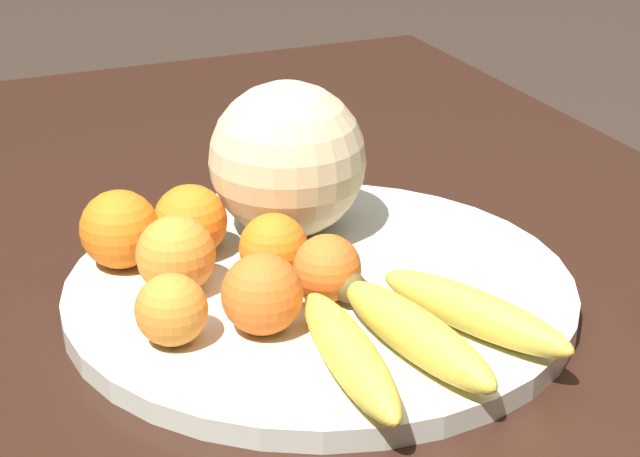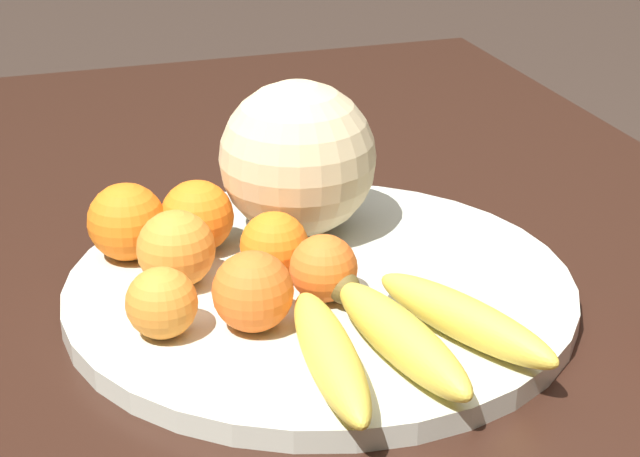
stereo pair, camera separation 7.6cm
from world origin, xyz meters
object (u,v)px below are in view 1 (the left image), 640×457
(banana_bunch, at_px, (411,332))
(orange_front_left, at_px, (327,268))
(orange_front_right, at_px, (176,255))
(kitchen_table, at_px, (348,359))
(orange_side_extra, at_px, (190,221))
(orange_back_right, at_px, (171,310))
(fruit_bowl, at_px, (320,289))
(orange_mid_center, at_px, (120,229))
(melon, at_px, (288,159))
(orange_back_left, at_px, (274,247))
(orange_top_small, at_px, (262,294))

(banana_bunch, height_order, orange_front_left, orange_front_left)
(banana_bunch, bearing_deg, orange_front_right, -150.95)
(kitchen_table, xyz_separation_m, orange_side_extra, (0.05, 0.13, 0.15))
(orange_back_right, relative_size, orange_side_extra, 0.85)
(fruit_bowl, bearing_deg, orange_mid_center, 57.32)
(melon, height_order, orange_front_right, melon)
(kitchen_table, height_order, orange_back_right, orange_back_right)
(orange_front_right, bearing_deg, banana_bunch, -141.53)
(orange_back_right, bearing_deg, orange_mid_center, 1.96)
(orange_mid_center, distance_m, orange_back_left, 0.14)
(melon, bearing_deg, orange_front_left, 172.03)
(fruit_bowl, xyz_separation_m, melon, (0.11, -0.01, 0.08))
(kitchen_table, distance_m, orange_front_left, 0.17)
(orange_side_extra, bearing_deg, kitchen_table, -111.47)
(kitchen_table, relative_size, orange_side_extra, 22.00)
(fruit_bowl, xyz_separation_m, orange_front_left, (-0.03, 0.01, 0.04))
(banana_bunch, height_order, orange_top_small, orange_top_small)
(orange_side_extra, bearing_deg, orange_mid_center, 85.99)
(melon, height_order, orange_side_extra, melon)
(fruit_bowl, height_order, orange_side_extra, orange_side_extra)
(fruit_bowl, relative_size, banana_bunch, 2.18)
(orange_mid_center, bearing_deg, melon, -87.12)
(banana_bunch, distance_m, orange_mid_center, 0.29)
(melon, height_order, orange_mid_center, melon)
(fruit_bowl, relative_size, orange_back_right, 7.76)
(fruit_bowl, bearing_deg, orange_side_extra, 43.49)
(melon, distance_m, orange_back_left, 0.11)
(orange_side_extra, bearing_deg, orange_back_right, 157.76)
(fruit_bowl, bearing_deg, kitchen_table, -49.24)
(orange_back_left, relative_size, orange_back_right, 1.05)
(orange_front_right, distance_m, orange_side_extra, 0.07)
(orange_front_right, xyz_separation_m, orange_side_extra, (0.06, -0.03, -0.00))
(banana_bunch, height_order, orange_side_extra, orange_side_extra)
(banana_bunch, xyz_separation_m, orange_back_right, (0.09, 0.16, 0.01))
(orange_top_small, bearing_deg, kitchen_table, -50.35)
(orange_front_right, distance_m, orange_back_left, 0.08)
(melon, height_order, banana_bunch, melon)
(fruit_bowl, relative_size, orange_side_extra, 6.61)
(fruit_bowl, bearing_deg, orange_front_left, 167.31)
(orange_mid_center, xyz_separation_m, orange_side_extra, (-0.00, -0.06, -0.00))
(banana_bunch, relative_size, orange_top_small, 3.12)
(melon, distance_m, orange_top_small, 0.19)
(orange_front_left, xyz_separation_m, orange_mid_center, (0.13, 0.14, 0.01))
(kitchen_table, relative_size, melon, 10.05)
(orange_back_right, xyz_separation_m, orange_top_small, (-0.01, -0.07, 0.00))
(banana_bunch, distance_m, orange_back_right, 0.19)
(orange_front_left, bearing_deg, orange_back_left, 28.58)
(kitchen_table, relative_size, orange_mid_center, 20.96)
(orange_front_left, bearing_deg, orange_back_right, 97.36)
(fruit_bowl, height_order, orange_top_small, orange_top_small)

